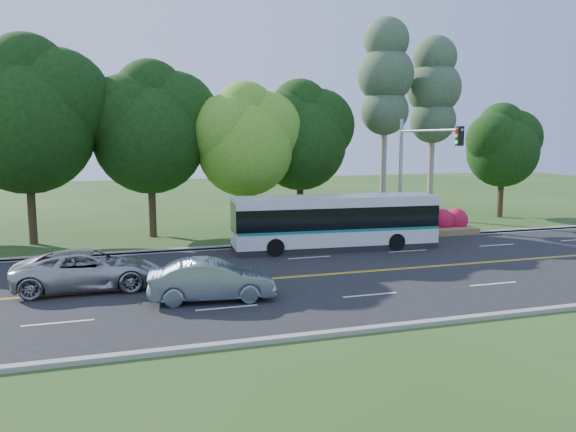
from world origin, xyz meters
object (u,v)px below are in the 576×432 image
object	(u,v)px
sedan	(212,280)
suv	(88,270)
transit_bus	(335,223)
traffic_signal	(417,160)

from	to	relation	value
sedan	suv	size ratio (longest dim) A/B	0.82
transit_bus	sedan	distance (m)	10.91
traffic_signal	sedan	size ratio (longest dim) A/B	1.54
suv	transit_bus	bearing A→B (deg)	-68.72
traffic_signal	transit_bus	xyz separation A→B (m)	(-4.98, -0.27, -3.24)
sedan	suv	distance (m)	5.30
suv	sedan	bearing A→B (deg)	-123.49
transit_bus	traffic_signal	bearing A→B (deg)	6.98
traffic_signal	transit_bus	bearing A→B (deg)	-176.90
traffic_signal	transit_bus	size ratio (longest dim) A/B	0.64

